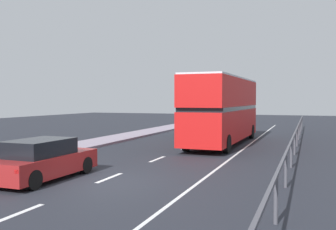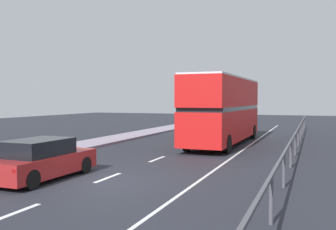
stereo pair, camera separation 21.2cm
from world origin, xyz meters
The scene contains 6 objects.
ground_plane centered at (0.00, 0.00, -0.05)m, with size 74.39×120.00×0.10m, color #24262F.
lane_paint_markings centered at (2.13, 8.52, 0.00)m, with size 3.39×46.00×0.01m.
bridge_side_railing centered at (6.08, 9.00, 0.94)m, with size 0.10×42.00×1.16m.
double_decker_bus_red centered at (1.63, 12.45, 2.26)m, with size 2.68×11.24×4.22m.
hatchback_car_near centered at (-2.10, -0.35, 0.69)m, with size 1.85×4.33×1.44m.
sedan_car_ahead centered at (-1.77, 17.32, 0.66)m, with size 1.96×4.34×1.36m.
Camera 1 is at (6.77, -11.31, 2.85)m, focal length 40.51 mm.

